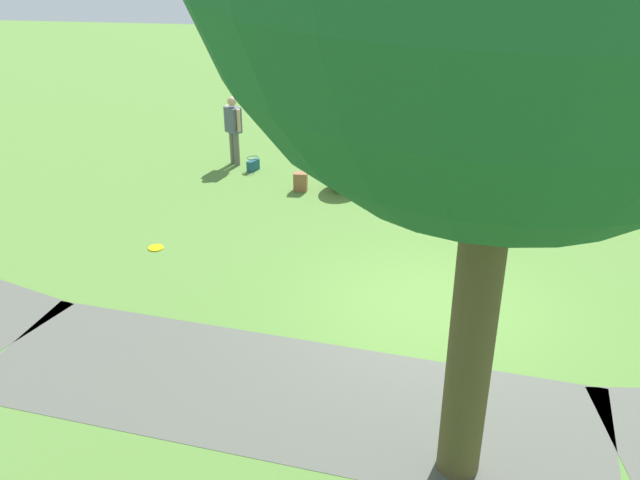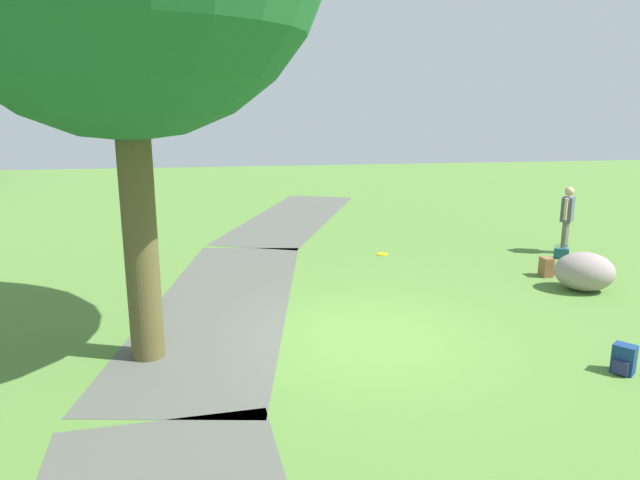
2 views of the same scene
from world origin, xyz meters
name	(u,v)px [view 2 (image 2 of 2)]	position (x,y,z in m)	size (l,w,h in m)	color
ground_plane	(363,337)	(0.00, 0.00, 0.00)	(48.00, 48.00, 0.00)	#527C34
footpath_segment_mid	(223,303)	(1.92, 2.17, 0.00)	(8.27, 3.57, 0.01)	#51544B
footpath_segment_far	(293,217)	(9.61, 0.11, 0.00)	(8.31, 5.07, 0.01)	#51544B
lawn_boulder	(584,272)	(1.65, -4.69, 0.37)	(1.24, 1.36, 0.75)	gray
woman_with_handbag	(567,215)	(4.34, -5.85, 0.91)	(0.43, 0.42, 1.59)	#646353
handbag_on_grass	(561,253)	(3.84, -5.50, 0.14)	(0.37, 0.37, 0.31)	navy
backpack_by_boulder	(547,267)	(2.61, -4.46, 0.19)	(0.28, 0.26, 0.40)	brown
spare_backpack_on_lawn	(624,360)	(-1.69, -3.19, 0.19)	(0.35, 0.35, 0.40)	navy
frisbee_on_grass	(382,254)	(4.80, -1.52, 0.01)	(0.27, 0.27, 0.02)	#D7BD0B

